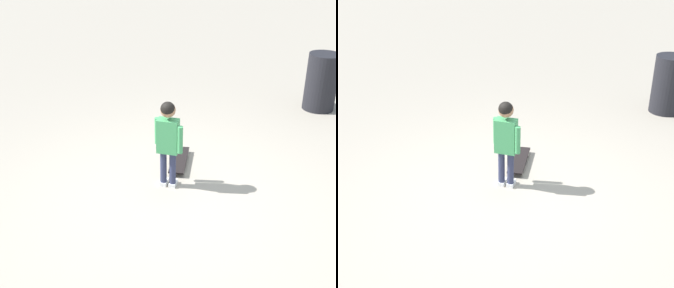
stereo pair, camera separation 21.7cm
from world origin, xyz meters
TOP-DOWN VIEW (x-y plane):
  - ground_plane at (0.00, 0.00)m, footprint 50.00×50.00m
  - child_person at (0.30, -0.18)m, footprint 0.41×0.26m
  - skateboard at (0.58, -0.64)m, footprint 0.58×0.66m
  - trash_bin at (0.32, -3.59)m, footprint 0.50×0.50m

SIDE VIEW (x-z plane):
  - ground_plane at x=0.00m, z-range 0.00..0.00m
  - skateboard at x=0.58m, z-range 0.02..0.10m
  - trash_bin at x=0.32m, z-range 0.00..0.91m
  - child_person at x=0.30m, z-range 0.13..1.19m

